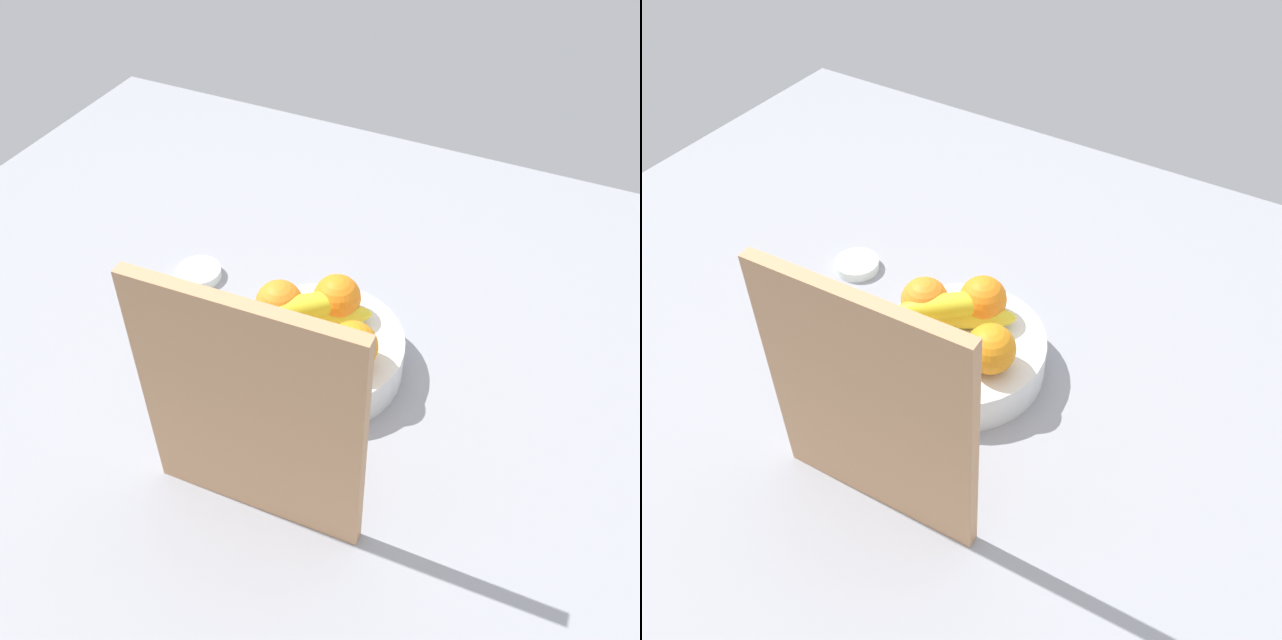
% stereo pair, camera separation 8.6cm
% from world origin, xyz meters
% --- Properties ---
extents(ground_plane, '(1.80, 1.40, 0.03)m').
position_xyz_m(ground_plane, '(0.00, 0.00, -0.01)').
color(ground_plane, '#92949B').
extents(fruit_bowl, '(0.26, 0.26, 0.06)m').
position_xyz_m(fruit_bowl, '(0.03, 0.01, 0.03)').
color(fruit_bowl, white).
rests_on(fruit_bowl, ground_plane).
extents(orange_front_left, '(0.07, 0.07, 0.07)m').
position_xyz_m(orange_front_left, '(-0.03, 0.04, 0.10)').
color(orange_front_left, orange).
rests_on(orange_front_left, fruit_bowl).
extents(orange_front_right, '(0.07, 0.07, 0.07)m').
position_xyz_m(orange_front_right, '(0.03, -0.05, 0.10)').
color(orange_front_right, orange).
rests_on(orange_front_right, fruit_bowl).
extents(orange_center, '(0.07, 0.07, 0.07)m').
position_xyz_m(orange_center, '(0.10, -0.00, 0.10)').
color(orange_center, orange).
rests_on(orange_center, fruit_bowl).
extents(orange_back_left, '(0.07, 0.07, 0.07)m').
position_xyz_m(orange_back_left, '(0.03, 0.08, 0.10)').
color(orange_back_left, orange).
rests_on(orange_back_left, fruit_bowl).
extents(banana_bunch, '(0.17, 0.14, 0.06)m').
position_xyz_m(banana_bunch, '(0.05, -0.01, 0.09)').
color(banana_bunch, yellow).
rests_on(banana_bunch, fruit_bowl).
extents(cutting_board, '(0.28, 0.03, 0.36)m').
position_xyz_m(cutting_board, '(0.00, 0.26, 0.18)').
color(cutting_board, tan).
rests_on(cutting_board, ground_plane).
extents(jar_lid, '(0.08, 0.08, 0.02)m').
position_xyz_m(jar_lid, '(0.32, -0.10, 0.01)').
color(jar_lid, white).
rests_on(jar_lid, ground_plane).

